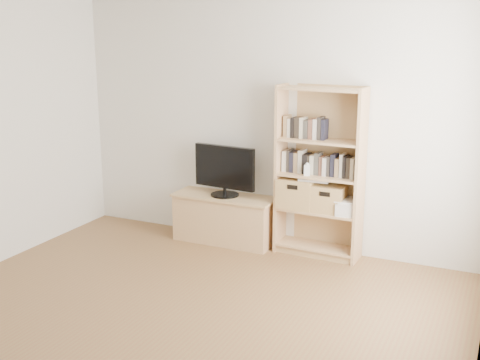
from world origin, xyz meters
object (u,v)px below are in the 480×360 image
Objects in this scene: baby_monitor at (307,170)px; basket_left at (297,192)px; basket_right at (328,198)px; laptop at (315,179)px; bookshelf at (319,173)px; television at (225,170)px; tv_stand at (225,219)px.

baby_monitor is 0.32m from basket_left.
baby_monitor reaches higher than basket_right.
laptop is (0.19, -0.01, 0.17)m from basket_left.
basket_right is (0.21, 0.08, -0.29)m from baby_monitor.
bookshelf is 5.26× the size of basket_right.
television is 0.95m from baby_monitor.
basket_right is at bearing -2.72° from basket_left.
baby_monitor is at bearing -135.00° from bookshelf.
bookshelf is (1.04, 0.05, 0.62)m from tv_stand.
tv_stand is 1.15m from baby_monitor.
television reaches higher than basket_right.
television is (-0.00, 0.00, 0.55)m from tv_stand.
tv_stand is at bearing -177.87° from basket_right.
bookshelf reaches higher than basket_left.
basket_left is (0.81, 0.05, 0.39)m from tv_stand.
baby_monitor reaches higher than tv_stand.
baby_monitor is 0.36× the size of laptop.
tv_stand is at bearing -175.09° from bookshelf.
basket_left reaches higher than tv_stand.
basket_left is at bearing -178.81° from bookshelf.
basket_left is (-0.13, 0.10, -0.27)m from baby_monitor.
laptop is at bearing 7.77° from television.
tv_stand is at bearing 5.24° from television.
laptop reaches higher than basket_left.
television is 1.00m from laptop.
television is 1.16m from basket_right.
baby_monitor reaches higher than basket_left.
baby_monitor is at bearing -127.97° from laptop.
tv_stand is 1.21m from bookshelf.
baby_monitor is 0.33× the size of basket_right.
basket_left is 0.25m from laptop.
basket_right is (1.15, 0.04, 0.37)m from tv_stand.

